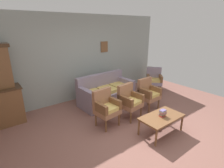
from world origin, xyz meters
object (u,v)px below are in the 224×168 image
Objects in this scene: armchair_near_couch_end at (106,106)px; book_stack_on_table at (163,113)px; coffee_table at (161,118)px; floor_vase_by_wall at (149,76)px; armchair_near_cabinet at (129,100)px; armchair_by_doorway at (148,93)px; wingback_chair_by_fireplace at (154,79)px; floral_couch at (106,93)px.

armchair_near_couch_end is 5.90× the size of book_stack_on_table.
floor_vase_by_wall is (2.45, 2.50, -0.00)m from coffee_table.
armchair_near_couch_end is 0.71m from armchair_near_cabinet.
armchair_near_cabinet is 1.00× the size of armchair_by_doorway.
wingback_chair_by_fireplace is at bearing 43.78° from book_stack_on_table.
floral_couch reaches higher than coffee_table.
wingback_chair_by_fireplace is (2.71, 0.79, 0.00)m from armchair_near_couch_end.
floor_vase_by_wall is at bearing 45.53° from coffee_table.
book_stack_on_table is (0.10, -0.98, -0.00)m from armchair_near_cabinet.
floral_couch is at bearing 171.67° from wingback_chair_by_fireplace.
armchair_by_doorway is 1.24m from book_stack_on_table.
armchair_near_couch_end is 2.82m from wingback_chair_by_fireplace.
book_stack_on_table is at bearing -88.59° from floral_couch.
book_stack_on_table is at bearing -84.18° from armchair_near_cabinet.
armchair_near_couch_end is at bearing -163.82° from wingback_chair_by_fireplace.
floor_vase_by_wall is at bearing 51.87° from wingback_chair_by_fireplace.
armchair_near_cabinet is (-0.05, -1.13, 0.17)m from floral_couch.
coffee_table is at bearing -89.07° from floral_couch.
armchair_near_cabinet reaches higher than coffee_table.
coffee_table is 1.35× the size of floor_vase_by_wall.
armchair_near_cabinet is at bearing 95.82° from book_stack_on_table.
armchair_by_doorway is 1.45m from wingback_chair_by_fireplace.
floor_vase_by_wall is (3.25, 1.47, -0.13)m from armchair_near_couch_end.
coffee_table is (-0.71, -1.02, -0.12)m from armchair_by_doorway.
armchair_by_doorway is at bearing -55.55° from floral_couch.
armchair_by_doorway is at bearing -139.85° from floor_vase_by_wall.
wingback_chair_by_fireplace reaches higher than floor_vase_by_wall.
armchair_near_couch_end is at bearing 175.45° from armchair_near_cabinet.
book_stack_on_table is (0.05, -2.11, 0.17)m from floral_couch.
armchair_near_cabinet is 1.21× the size of floor_vase_by_wall.
floor_vase_by_wall is at bearing 9.08° from floral_couch.
floral_couch is 1.98× the size of wingback_chair_by_fireplace.
wingback_chair_by_fireplace is at bearing 16.18° from armchair_near_couch_end.
armchair_near_couch_end is (-0.76, -1.07, 0.17)m from floral_couch.
wingback_chair_by_fireplace is 1.21× the size of floor_vase_by_wall.
armchair_near_couch_end is 1.00× the size of wingback_chair_by_fireplace.
book_stack_on_table is at bearing -136.22° from wingback_chair_by_fireplace.
coffee_table is (0.08, -0.97, -0.12)m from armchair_near_cabinet.
armchair_near_couch_end reaches higher than book_stack_on_table.
armchair_by_doorway is 1.00× the size of wingback_chair_by_fireplace.
armchair_by_doorway is (0.79, 0.05, 0.00)m from armchair_near_cabinet.
floral_couch is 1.98m from wingback_chair_by_fireplace.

